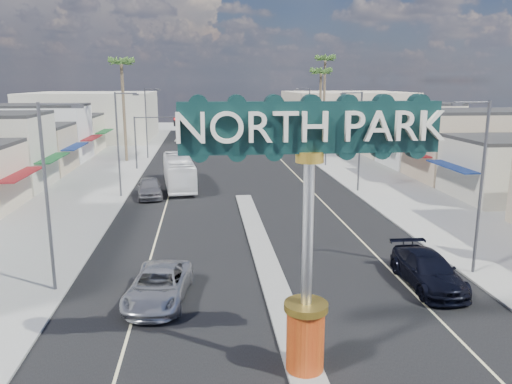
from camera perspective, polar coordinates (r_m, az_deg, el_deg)
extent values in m
plane|color=gray|center=(44.56, -1.58, -0.28)|extent=(160.00, 160.00, 0.00)
cube|color=black|center=(44.56, -1.58, -0.27)|extent=(20.00, 120.00, 0.01)
cube|color=gray|center=(29.22, 0.87, -7.09)|extent=(1.30, 30.00, 0.16)
cube|color=gray|center=(45.69, -19.37, -0.60)|extent=(8.00, 120.00, 0.12)
cube|color=gray|center=(47.68, 15.44, 0.20)|extent=(8.00, 120.00, 0.12)
cube|color=beige|center=(60.39, -26.08, 4.74)|extent=(12.00, 42.00, 6.00)
cube|color=#B7B29E|center=(62.97, 19.85, 5.54)|extent=(12.00, 42.00, 6.00)
cube|color=#B7B29E|center=(90.46, -18.09, 8.23)|extent=(20.00, 20.00, 8.00)
cube|color=beige|center=(92.06, 10.10, 8.72)|extent=(20.00, 20.00, 8.00)
cylinder|color=red|center=(17.91, 5.65, -16.42)|extent=(1.30, 1.30, 2.20)
cylinder|color=gold|center=(17.35, 5.74, -12.88)|extent=(1.50, 1.50, 0.25)
cylinder|color=#B7B7BC|center=(16.42, 5.93, -4.90)|extent=(0.36, 0.36, 4.80)
cylinder|color=gold|center=(15.84, 6.14, 4.02)|extent=(0.90, 0.90, 0.35)
cube|color=black|center=(15.73, 6.22, 7.36)|extent=(8.20, 0.50, 1.60)
cylinder|color=#47474C|center=(58.24, -13.60, 5.42)|extent=(0.18, 0.18, 6.00)
cylinder|color=#47474C|center=(57.69, -11.26, 8.36)|extent=(5.00, 0.12, 0.12)
cube|color=black|center=(57.58, -9.24, 7.93)|extent=(0.32, 0.32, 1.00)
sphere|color=red|center=(57.38, -9.26, 8.24)|extent=(0.22, 0.22, 0.22)
cylinder|color=#47474C|center=(59.48, 8.01, 5.79)|extent=(0.18, 0.18, 6.00)
cylinder|color=#47474C|center=(58.66, 5.70, 8.60)|extent=(5.00, 0.12, 0.12)
cube|color=black|center=(58.32, 3.75, 8.12)|extent=(0.32, 0.32, 1.00)
sphere|color=red|center=(58.12, 3.78, 8.42)|extent=(0.22, 0.22, 0.22)
cylinder|color=#47474C|center=(25.02, -22.78, -0.93)|extent=(0.16, 0.16, 9.00)
cylinder|color=#47474C|center=(24.20, -21.60, 9.30)|extent=(1.80, 0.10, 0.10)
cube|color=#47474C|center=(24.00, -19.72, 9.18)|extent=(0.50, 0.22, 0.15)
cylinder|color=#47474C|center=(44.26, -15.49, 5.10)|extent=(0.16, 0.16, 9.00)
cylinder|color=#47474C|center=(43.80, -14.65, 10.86)|extent=(1.80, 0.10, 0.10)
cube|color=#47474C|center=(43.69, -13.59, 10.78)|extent=(0.50, 0.22, 0.15)
cylinder|color=#47474C|center=(65.94, -12.43, 7.59)|extent=(0.16, 0.16, 9.00)
cylinder|color=#47474C|center=(65.63, -11.82, 11.45)|extent=(1.80, 0.10, 0.10)
cube|color=#47474C|center=(65.56, -11.10, 11.39)|extent=(0.50, 0.22, 0.15)
cylinder|color=#47474C|center=(27.68, 24.31, 0.16)|extent=(0.16, 0.16, 9.00)
cylinder|color=#47474C|center=(26.72, 23.48, 9.37)|extent=(1.80, 0.10, 0.10)
cube|color=#47474C|center=(26.34, 21.92, 9.25)|extent=(0.50, 0.22, 0.15)
cylinder|color=#47474C|center=(45.81, 11.78, 5.53)|extent=(0.16, 0.16, 9.00)
cylinder|color=#47474C|center=(45.24, 10.93, 11.08)|extent=(1.80, 0.10, 0.10)
cube|color=#47474C|center=(45.02, 9.93, 10.98)|extent=(0.50, 0.22, 0.15)
cylinder|color=#47474C|center=(67.00, 6.07, 7.89)|extent=(0.16, 0.16, 9.00)
cylinder|color=#47474C|center=(66.60, 5.38, 11.66)|extent=(1.80, 0.10, 0.10)
cube|color=#47474C|center=(66.45, 4.69, 11.59)|extent=(0.50, 0.22, 0.15)
cylinder|color=brown|center=(64.17, -14.84, 8.68)|extent=(0.36, 0.36, 12.00)
cylinder|color=brown|center=(71.34, 7.32, 8.94)|extent=(0.36, 0.36, 11.00)
cylinder|color=brown|center=(77.58, 7.78, 9.96)|extent=(0.36, 0.36, 13.00)
imported|color=#ADAEB2|center=(23.64, -11.06, -10.44)|extent=(3.18, 5.78, 1.53)
imported|color=black|center=(26.25, 19.03, -8.44)|extent=(2.31, 5.62, 1.63)
imported|color=slate|center=(44.21, -12.06, 0.47)|extent=(2.65, 5.22, 1.70)
imported|color=white|center=(48.01, -8.82, 2.31)|extent=(3.63, 10.81, 2.95)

